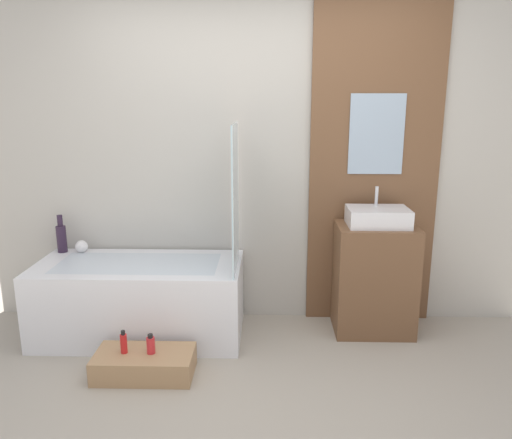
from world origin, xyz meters
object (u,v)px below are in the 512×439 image
at_px(wooden_step_bench, 145,364).
at_px(bottle_soap_primary, 124,343).
at_px(bathtub, 140,299).
at_px(vase_round_light, 82,246).
at_px(vase_tall_dark, 61,237).
at_px(bottle_soap_secondary, 151,345).
at_px(sink, 378,217).

relative_size(wooden_step_bench, bottle_soap_primary, 4.10).
distance_m(bathtub, vase_round_light, 0.65).
height_order(vase_tall_dark, bottle_soap_secondary, vase_tall_dark).
distance_m(vase_tall_dark, vase_round_light, 0.17).
bearing_deg(sink, bathtub, -176.03).
distance_m(bathtub, wooden_step_bench, 0.62).
xyz_separation_m(bathtub, vase_round_light, (-0.51, 0.25, 0.33)).
xyz_separation_m(sink, bottle_soap_primary, (-1.71, -0.69, -0.67)).
relative_size(vase_round_light, bottle_soap_secondary, 0.74).
distance_m(wooden_step_bench, vase_round_light, 1.18).
bearing_deg(bottle_soap_secondary, vase_tall_dark, 136.35).
bearing_deg(bathtub, bottle_soap_primary, -86.52).
relative_size(bathtub, bottle_soap_primary, 9.78).
bearing_deg(bathtub, sink, 3.97).
bearing_deg(bottle_soap_secondary, sink, 24.08).
distance_m(sink, bottle_soap_primary, 1.96).
relative_size(bathtub, bottle_soap_secondary, 11.53).
bearing_deg(bottle_soap_secondary, vase_round_light, 131.07).
distance_m(vase_tall_dark, bottle_soap_secondary, 1.29).
bearing_deg(vase_tall_dark, sink, -3.33).
relative_size(bathtub, wooden_step_bench, 2.39).
relative_size(bathtub, vase_round_light, 15.63).
relative_size(vase_tall_dark, vase_round_light, 3.08).
relative_size(bathtub, sink, 3.41).
xyz_separation_m(bottle_soap_primary, bottle_soap_secondary, (0.17, 0.00, -0.01)).
height_order(bathtub, vase_tall_dark, vase_tall_dark).
bearing_deg(bottle_soap_primary, sink, 21.89).
relative_size(wooden_step_bench, vase_tall_dark, 2.12).
relative_size(vase_tall_dark, bottle_soap_secondary, 2.27).
bearing_deg(wooden_step_bench, vase_tall_dark, 134.75).
bearing_deg(wooden_step_bench, bathtub, 105.75).
height_order(wooden_step_bench, vase_round_light, vase_round_light).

